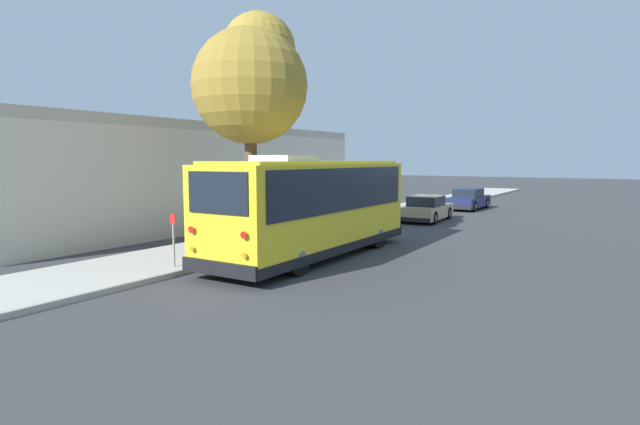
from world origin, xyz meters
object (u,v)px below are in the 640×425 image
(street_tree, at_px, (252,79))
(sign_post_far, at_px, (212,240))
(sign_post_near, at_px, (174,240))
(shuttle_bus, at_px, (313,204))
(parked_sedan_tan, at_px, (426,209))
(parked_sedan_navy, at_px, (468,200))

(street_tree, relative_size, sign_post_far, 7.31)
(sign_post_far, bearing_deg, sign_post_near, 180.00)
(shuttle_bus, bearing_deg, sign_post_far, 138.97)
(shuttle_bus, distance_m, street_tree, 4.97)
(sign_post_near, bearing_deg, street_tree, 8.20)
(shuttle_bus, distance_m, parked_sedan_tan, 11.25)
(shuttle_bus, xyz_separation_m, sign_post_near, (-3.97, 2.07, -0.82))
(street_tree, bearing_deg, shuttle_bus, -94.26)
(parked_sedan_tan, relative_size, sign_post_near, 2.82)
(parked_sedan_navy, relative_size, sign_post_near, 2.95)
(parked_sedan_tan, relative_size, sign_post_far, 3.79)
(parked_sedan_tan, relative_size, street_tree, 0.52)
(sign_post_far, bearing_deg, parked_sedan_navy, -4.80)
(parked_sedan_navy, distance_m, sign_post_far, 21.00)
(parked_sedan_navy, height_order, street_tree, street_tree)
(shuttle_bus, xyz_separation_m, street_tree, (0.20, 2.67, 4.18))
(shuttle_bus, xyz_separation_m, parked_sedan_tan, (11.18, 0.38, -1.14))
(parked_sedan_navy, bearing_deg, street_tree, 173.30)
(parked_sedan_tan, xyz_separation_m, street_tree, (-10.99, 2.29, 5.33))
(sign_post_near, bearing_deg, shuttle_bus, -27.55)
(parked_sedan_navy, bearing_deg, sign_post_near, 176.18)
(sign_post_far, bearing_deg, street_tree, 12.64)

